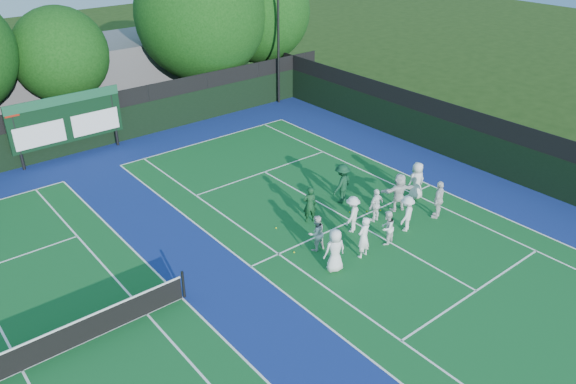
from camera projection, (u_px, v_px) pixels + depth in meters
ground at (368, 230)px, 24.08m from camera, size 120.00×120.00×0.00m
court_apron at (240, 272)px, 21.42m from camera, size 34.00×32.00×0.01m
near_court at (352, 221)px, 24.76m from camera, size 11.05×23.85×0.01m
left_court at (22, 370)px, 16.96m from camera, size 11.05×23.85×0.01m
back_fence at (84, 127)px, 31.08m from camera, size 34.00×0.08×3.00m
divider_fence_right at (476, 143)px, 29.15m from camera, size 0.08×32.00×3.00m
scoreboard at (66, 119)px, 29.84m from camera, size 6.00×0.21×3.55m
clubhouse at (95, 72)px, 38.50m from camera, size 18.00×6.00×4.00m
light_pole_right at (278, 9)px, 36.09m from camera, size 1.20×0.30×10.12m
tennis_net at (19, 359)px, 16.73m from camera, size 11.30×0.10×1.10m
tree_c at (63, 56)px, 32.44m from camera, size 5.48×5.48×7.38m
tree_d at (202, 18)px, 37.22m from camera, size 8.69×8.69×10.14m
tree_e at (260, 13)px, 39.98m from camera, size 7.30×7.30×9.17m
tennis_ball_0 at (294, 252)px, 22.54m from camera, size 0.07×0.07×0.07m
tennis_ball_1 at (367, 211)px, 25.46m from camera, size 0.07×0.07×0.07m
tennis_ball_2 at (380, 210)px, 25.55m from camera, size 0.07×0.07×0.07m
tennis_ball_3 at (276, 228)px, 24.19m from camera, size 0.07×0.07×0.07m
tennis_ball_4 at (350, 212)px, 25.40m from camera, size 0.07×0.07×0.07m
tennis_ball_5 at (418, 197)px, 26.70m from camera, size 0.07×0.07×0.07m
player_front_0 at (335, 250)px, 21.13m from camera, size 0.98×0.75×1.78m
player_front_1 at (364, 237)px, 21.94m from camera, size 0.71×0.52×1.77m
player_front_2 at (387, 228)px, 22.85m from camera, size 0.86×0.75×1.49m
player_front_3 at (407, 214)px, 23.74m from camera, size 1.19×0.93×1.61m
player_front_4 at (439, 199)px, 24.67m from camera, size 1.13×0.78×1.78m
player_back_0 at (316, 233)px, 22.43m from camera, size 0.80×0.64×1.55m
player_back_1 at (352, 214)px, 23.67m from camera, size 1.22×0.99×1.64m
player_back_2 at (376, 205)px, 24.45m from camera, size 0.96×0.49×1.57m
player_back_3 at (399, 192)px, 25.24m from camera, size 1.77×1.06×1.82m
player_back_4 at (417, 181)px, 26.24m from camera, size 0.99×0.74×1.83m
coach_left at (310, 205)px, 24.36m from camera, size 0.73×0.62×1.69m
coach_right at (342, 184)px, 25.88m from camera, size 1.38×1.00×1.92m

